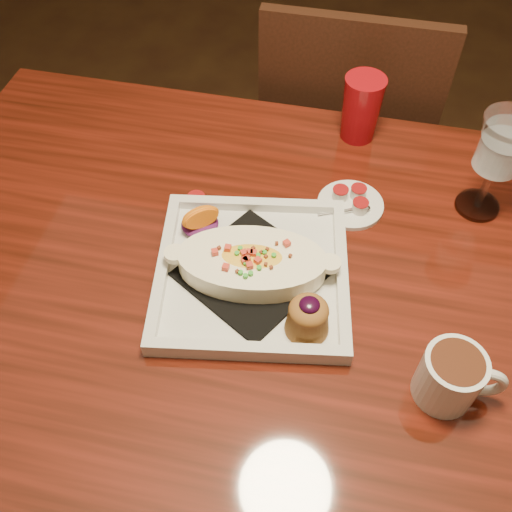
% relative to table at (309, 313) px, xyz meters
% --- Properties ---
extents(floor, '(7.00, 7.00, 0.00)m').
position_rel_table_xyz_m(floor, '(0.00, 0.00, -0.65)').
color(floor, '#322110').
rests_on(floor, ground).
extents(table, '(1.50, 0.90, 0.75)m').
position_rel_table_xyz_m(table, '(0.00, 0.00, 0.00)').
color(table, '#64170E').
rests_on(table, floor).
extents(chair_far, '(0.42, 0.42, 0.93)m').
position_rel_table_xyz_m(chair_far, '(-0.00, 0.63, -0.15)').
color(chair_far, black).
rests_on(chair_far, floor).
extents(plate, '(0.36, 0.36, 0.08)m').
position_rel_table_xyz_m(plate, '(-0.09, -0.02, 0.12)').
color(plate, silver).
rests_on(plate, table).
extents(coffee_mug, '(0.12, 0.09, 0.09)m').
position_rel_table_xyz_m(coffee_mug, '(0.21, -0.15, 0.15)').
color(coffee_mug, silver).
rests_on(coffee_mug, table).
extents(goblet, '(0.09, 0.09, 0.20)m').
position_rel_table_xyz_m(goblet, '(0.26, 0.23, 0.23)').
color(goblet, silver).
rests_on(goblet, table).
extents(saucer, '(0.12, 0.12, 0.08)m').
position_rel_table_xyz_m(saucer, '(0.04, 0.18, 0.11)').
color(saucer, silver).
rests_on(saucer, table).
extents(creamer_loose, '(0.03, 0.03, 0.03)m').
position_rel_table_xyz_m(creamer_loose, '(-0.23, 0.12, 0.11)').
color(creamer_loose, silver).
rests_on(creamer_loose, table).
extents(red_tumbler, '(0.08, 0.08, 0.13)m').
position_rel_table_xyz_m(red_tumbler, '(0.03, 0.38, 0.16)').
color(red_tumbler, '#9E0B12').
rests_on(red_tumbler, table).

